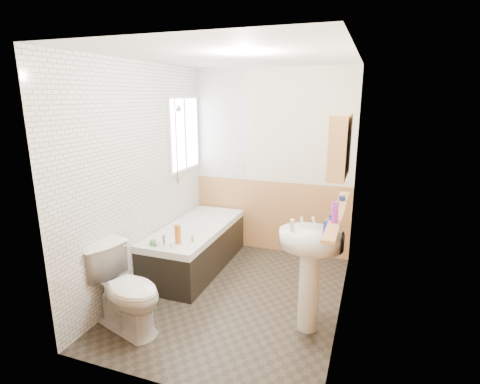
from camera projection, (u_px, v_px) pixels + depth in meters
name	position (u px, v px, depth m)	size (l,w,h in m)	color
floor	(235.00, 296.00, 4.11)	(2.80, 2.80, 0.00)	#2C271F
ceiling	(235.00, 56.00, 3.49)	(2.80, 2.80, 0.00)	white
wall_back	(271.00, 163.00, 5.08)	(2.20, 0.02, 2.50)	#F0E2C6
wall_front	(162.00, 232.00, 2.52)	(2.20, 0.02, 2.50)	#F0E2C6
wall_left	(142.00, 178.00, 4.16)	(0.02, 2.80, 2.50)	#F0E2C6
wall_right	(348.00, 196.00, 3.44)	(0.02, 2.80, 2.50)	#F0E2C6
wainscot_right	(340.00, 270.00, 3.63)	(0.01, 2.80, 1.00)	tan
wainscot_front	(169.00, 328.00, 2.72)	(2.20, 0.01, 1.00)	tan
wainscot_back	(270.00, 216.00, 5.25)	(2.20, 0.01, 1.00)	tan
tile_cladding_left	(143.00, 178.00, 4.16)	(0.01, 2.80, 2.50)	white
tile_return_back	(221.00, 125.00, 5.18)	(0.75, 0.01, 1.50)	white
window	(185.00, 134.00, 4.91)	(0.03, 0.79, 0.99)	white
bathtub	(196.00, 246.00, 4.75)	(0.70, 1.67, 0.70)	black
shower_riser	(177.00, 131.00, 4.66)	(0.10, 0.08, 1.13)	silver
toilet	(126.00, 290.00, 3.47)	(0.45, 0.81, 0.79)	white
sink	(310.00, 260.00, 3.38)	(0.57, 0.46, 1.10)	white
pine_shelf	(338.00, 213.00, 3.40)	(0.10, 1.52, 0.03)	tan
medicine_cabinet	(340.00, 146.00, 3.32)	(0.16, 0.61, 0.55)	tan
foam_can	(335.00, 212.00, 3.08)	(0.05, 0.05, 0.18)	purple
green_bottle	(336.00, 209.00, 3.13)	(0.04, 0.04, 0.20)	navy
black_jar	(342.00, 198.00, 3.75)	(0.07, 0.07, 0.04)	navy
soap_bottle	(330.00, 231.00, 3.19)	(0.08, 0.19, 0.09)	#19339E
clear_bottle	(292.00, 225.00, 3.28)	(0.04, 0.04, 0.11)	silver
blue_gel	(178.00, 235.00, 4.09)	(0.06, 0.04, 0.22)	orange
cream_jar	(153.00, 243.00, 4.07)	(0.08, 0.08, 0.05)	#388447
orange_bottle	(192.00, 239.00, 4.15)	(0.03, 0.03, 0.08)	#59C647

